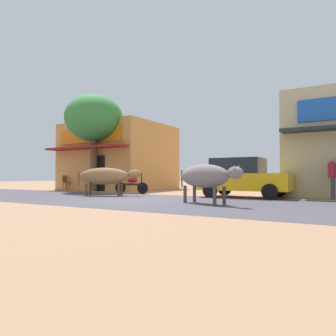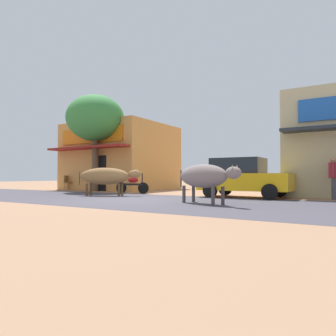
{
  "view_description": "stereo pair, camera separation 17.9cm",
  "coord_description": "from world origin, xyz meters",
  "px_view_note": "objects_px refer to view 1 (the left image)",
  "views": [
    {
      "loc": [
        7.08,
        -9.41,
        0.9
      ],
      "look_at": [
        0.39,
        1.93,
        1.23
      ],
      "focal_mm": 33.33,
      "sensor_mm": 36.0,
      "label": 1
    },
    {
      "loc": [
        7.24,
        -9.32,
        0.9
      ],
      "look_at": [
        0.39,
        1.93,
        1.23
      ],
      "focal_mm": 33.33,
      "sensor_mm": 36.0,
      "label": 2
    }
  ],
  "objects_px": {
    "cafe_chair_near_tree": "(66,182)",
    "parked_motorcycle": "(132,184)",
    "cow_near_brown": "(105,176)",
    "parked_hatchback_car": "(243,177)",
    "roadside_tree": "(94,119)",
    "pedestrian_by_shop": "(333,175)",
    "cow_far_dark": "(205,176)"
  },
  "relations": [
    {
      "from": "pedestrian_by_shop",
      "to": "roadside_tree",
      "type": "bearing_deg",
      "value": 179.37
    },
    {
      "from": "cow_far_dark",
      "to": "cafe_chair_near_tree",
      "type": "relative_size",
      "value": 2.82
    },
    {
      "from": "cow_near_brown",
      "to": "cow_far_dark",
      "type": "bearing_deg",
      "value": -14.42
    },
    {
      "from": "parked_motorcycle",
      "to": "cow_far_dark",
      "type": "distance_m",
      "value": 6.56
    },
    {
      "from": "cafe_chair_near_tree",
      "to": "parked_motorcycle",
      "type": "bearing_deg",
      "value": -9.26
    },
    {
      "from": "parked_hatchback_car",
      "to": "cow_near_brown",
      "type": "distance_m",
      "value": 6.02
    },
    {
      "from": "parked_hatchback_car",
      "to": "cafe_chair_near_tree",
      "type": "xyz_separation_m",
      "value": [
        -11.58,
        0.76,
        -0.33
      ]
    },
    {
      "from": "cow_far_dark",
      "to": "pedestrian_by_shop",
      "type": "height_order",
      "value": "pedestrian_by_shop"
    },
    {
      "from": "cow_near_brown",
      "to": "pedestrian_by_shop",
      "type": "xyz_separation_m",
      "value": [
        8.92,
        2.68,
        0.07
      ]
    },
    {
      "from": "parked_motorcycle",
      "to": "pedestrian_by_shop",
      "type": "xyz_separation_m",
      "value": [
        8.99,
        0.64,
        0.49
      ]
    },
    {
      "from": "parked_motorcycle",
      "to": "pedestrian_by_shop",
      "type": "distance_m",
      "value": 9.03
    },
    {
      "from": "pedestrian_by_shop",
      "to": "cow_far_dark",
      "type": "bearing_deg",
      "value": -129.99
    },
    {
      "from": "parked_hatchback_car",
      "to": "pedestrian_by_shop",
      "type": "height_order",
      "value": "parked_hatchback_car"
    },
    {
      "from": "parked_motorcycle",
      "to": "cow_near_brown",
      "type": "bearing_deg",
      "value": -88.08
    },
    {
      "from": "cow_near_brown",
      "to": "parked_motorcycle",
      "type": "bearing_deg",
      "value": 91.92
    },
    {
      "from": "parked_hatchback_car",
      "to": "pedestrian_by_shop",
      "type": "bearing_deg",
      "value": 7.4
    },
    {
      "from": "cow_near_brown",
      "to": "cafe_chair_near_tree",
      "type": "relative_size",
      "value": 3.0
    },
    {
      "from": "roadside_tree",
      "to": "cow_near_brown",
      "type": "height_order",
      "value": "roadside_tree"
    },
    {
      "from": "roadside_tree",
      "to": "cow_far_dark",
      "type": "relative_size",
      "value": 2.17
    },
    {
      "from": "roadside_tree",
      "to": "cow_near_brown",
      "type": "xyz_separation_m",
      "value": [
        3.44,
        -2.82,
        -3.38
      ]
    },
    {
      "from": "roadside_tree",
      "to": "parked_hatchback_car",
      "type": "xyz_separation_m",
      "value": [
        9.03,
        -0.57,
        -3.41
      ]
    },
    {
      "from": "cow_near_brown",
      "to": "cafe_chair_near_tree",
      "type": "distance_m",
      "value": 6.71
    },
    {
      "from": "pedestrian_by_shop",
      "to": "parked_motorcycle",
      "type": "bearing_deg",
      "value": -175.94
    },
    {
      "from": "parked_motorcycle",
      "to": "pedestrian_by_shop",
      "type": "bearing_deg",
      "value": 4.06
    },
    {
      "from": "parked_motorcycle",
      "to": "roadside_tree",
      "type": "bearing_deg",
      "value": 167.11
    },
    {
      "from": "cow_far_dark",
      "to": "pedestrian_by_shop",
      "type": "xyz_separation_m",
      "value": [
        3.43,
        4.09,
        0.07
      ]
    },
    {
      "from": "roadside_tree",
      "to": "parked_hatchback_car",
      "type": "relative_size",
      "value": 1.52
    },
    {
      "from": "roadside_tree",
      "to": "parked_motorcycle",
      "type": "relative_size",
      "value": 3.09
    },
    {
      "from": "cow_near_brown",
      "to": "pedestrian_by_shop",
      "type": "relative_size",
      "value": 1.7
    },
    {
      "from": "parked_hatchback_car",
      "to": "cow_far_dark",
      "type": "bearing_deg",
      "value": -91.58
    },
    {
      "from": "cow_near_brown",
      "to": "parked_hatchback_car",
      "type": "bearing_deg",
      "value": 21.94
    },
    {
      "from": "cow_near_brown",
      "to": "cafe_chair_near_tree",
      "type": "bearing_deg",
      "value": 153.31
    }
  ]
}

